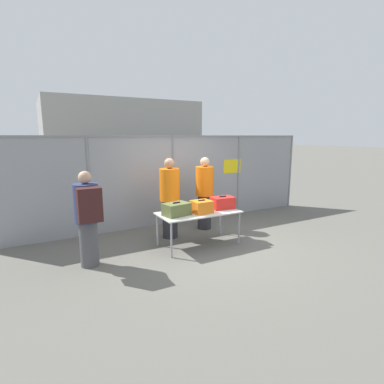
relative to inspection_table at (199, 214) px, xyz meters
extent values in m
plane|color=#605E56|center=(0.24, -0.08, -0.68)|extent=(120.00, 120.00, 0.00)
cylinder|color=gray|center=(-1.90, 1.78, 0.49)|extent=(0.07, 0.07, 2.34)
cylinder|color=gray|center=(0.24, 1.78, 0.49)|extent=(0.07, 0.07, 2.34)
cylinder|color=gray|center=(2.37, 1.78, 0.49)|extent=(0.07, 0.07, 2.34)
cylinder|color=gray|center=(4.51, 1.78, 0.49)|extent=(0.07, 0.07, 2.34)
cube|color=gray|center=(0.24, 1.78, 0.49)|extent=(8.55, 0.01, 2.34)
cube|color=gray|center=(0.24, 1.78, 1.63)|extent=(8.55, 0.04, 0.04)
cube|color=yellow|center=(2.14, 1.77, 0.77)|extent=(0.60, 0.01, 0.40)
cube|color=silver|center=(0.00, 0.00, 0.04)|extent=(1.73, 0.84, 0.02)
cylinder|color=#99999E|center=(-0.81, -0.36, -0.33)|extent=(0.04, 0.04, 0.71)
cylinder|color=#99999E|center=(0.81, -0.36, -0.33)|extent=(0.04, 0.04, 0.71)
cylinder|color=#99999E|center=(-0.81, 0.36, -0.33)|extent=(0.04, 0.04, 0.71)
cylinder|color=#99999E|center=(0.81, 0.36, -0.33)|extent=(0.04, 0.04, 0.71)
cube|color=#566033|center=(-0.53, -0.02, 0.18)|extent=(0.57, 0.44, 0.25)
cube|color=black|center=(-0.53, -0.02, 0.32)|extent=(0.16, 0.05, 0.02)
cube|color=orange|center=(0.02, -0.08, 0.18)|extent=(0.41, 0.37, 0.26)
cube|color=black|center=(0.02, -0.08, 0.32)|extent=(0.16, 0.03, 0.02)
cube|color=red|center=(0.62, 0.02, 0.18)|extent=(0.51, 0.37, 0.26)
cube|color=black|center=(0.62, 0.02, 0.33)|extent=(0.16, 0.04, 0.02)
cylinder|color=#4C4C51|center=(-2.25, 0.04, -0.27)|extent=(0.33, 0.33, 0.82)
cylinder|color=navy|center=(-2.25, 0.04, 0.48)|extent=(0.43, 0.43, 0.68)
sphere|color=tan|center=(-2.25, 0.04, 0.94)|extent=(0.22, 0.22, 0.22)
cube|color=#381919|center=(-2.25, -0.30, 0.52)|extent=(0.39, 0.24, 0.57)
cylinder|color=#2D2D33|center=(-0.33, 0.75, -0.24)|extent=(0.35, 0.35, 0.87)
cylinder|color=orange|center=(-0.33, 0.75, 0.56)|extent=(0.45, 0.45, 0.73)
sphere|color=#A57A5B|center=(-0.33, 0.75, 1.04)|extent=(0.24, 0.24, 0.24)
cylinder|color=#2D2D33|center=(0.72, 0.95, -0.25)|extent=(0.34, 0.34, 0.86)
cylinder|color=orange|center=(0.72, 0.95, 0.54)|extent=(0.45, 0.45, 0.72)
sphere|color=tan|center=(0.72, 0.95, 1.01)|extent=(0.23, 0.23, 0.23)
cube|color=#4C6B47|center=(2.55, 4.00, -0.24)|extent=(2.48, 1.58, 0.54)
sphere|color=black|center=(2.12, 3.15, -0.38)|extent=(0.59, 0.59, 0.59)
sphere|color=black|center=(2.12, 4.84, -0.38)|extent=(0.59, 0.59, 0.59)
cylinder|color=#59595B|center=(0.88, 4.00, -0.47)|extent=(0.87, 0.06, 0.06)
cube|color=#999993|center=(6.36, 30.23, 2.37)|extent=(16.23, 11.31, 6.09)
camera|label=1|loc=(-3.07, -5.35, 1.64)|focal=28.00mm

